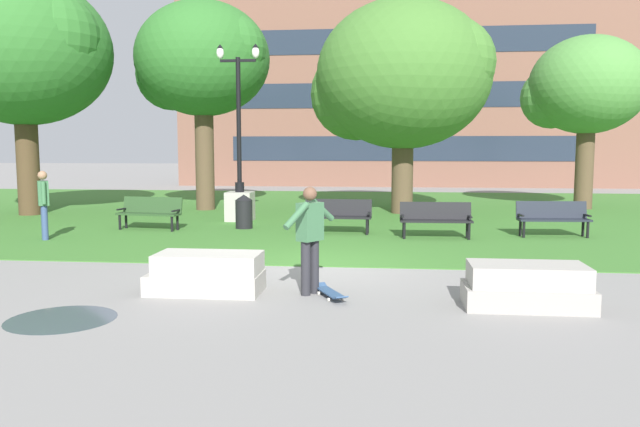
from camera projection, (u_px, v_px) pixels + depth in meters
The scene contains 19 objects.
ground_plane at pixel (317, 267), 12.11m from camera, with size 140.00×140.00×0.00m, color gray.
grass_lawn at pixel (349, 212), 22.00m from camera, with size 40.00×20.00×0.02m, color #3D752D.
concrete_block_center at pixel (207, 274), 9.98m from camera, with size 1.80×0.90×0.64m.
concrete_block_left at pixel (527, 287), 9.05m from camera, with size 1.80×0.90×0.64m.
person_skateboarder at pixel (310, 233), 9.79m from camera, with size 0.68×1.34×1.71m.
skateboard at pixel (330, 292), 9.65m from camera, with size 0.63×1.00×0.14m.
puddle at pixel (61, 319), 8.45m from camera, with size 1.46×1.46×0.01m, color #47515B.
park_bench_near_left at pixel (436, 218), 15.78m from camera, with size 1.81×0.57×0.90m.
park_bench_near_right at pixel (150, 211), 17.37m from camera, with size 1.86×0.79×0.90m.
park_bench_far_left at pixel (338, 214), 16.64m from camera, with size 1.82×0.59×0.90m.
park_bench_far_right at pixel (553, 216), 16.03m from camera, with size 1.83×0.65×0.90m.
lamp_post_left at pixel (240, 186), 19.35m from camera, with size 1.32×0.80×5.40m.
tree_far_right at pixel (586, 87), 22.75m from camera, with size 4.40×4.19×6.32m.
tree_far_left at pixel (201, 61), 22.35m from camera, with size 5.04×4.80×7.48m.
tree_near_right at pixel (401, 77), 21.23m from camera, with size 6.23×5.94×7.27m.
tree_near_left at pixel (21, 53), 20.65m from camera, with size 6.07×5.78×7.93m.
trash_bin at pixel (244, 211), 17.61m from camera, with size 0.49×0.49×0.96m.
person_bystander_near_lawn at pixel (44, 201), 15.45m from camera, with size 0.42×0.58×1.71m.
building_facade_distant at pixel (407, 90), 35.47m from camera, with size 26.77×1.03×11.06m.
Camera 1 is at (1.35, -11.86, 2.34)m, focal length 35.00 mm.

